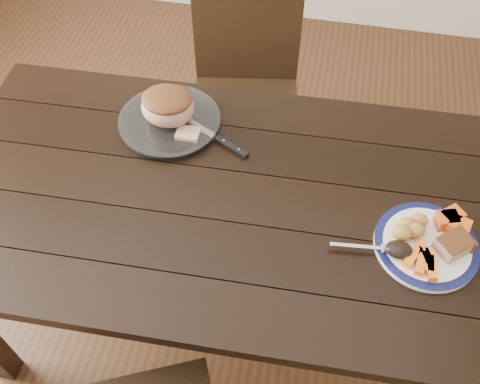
% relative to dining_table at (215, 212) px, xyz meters
% --- Properties ---
extents(ground, '(4.00, 4.00, 0.00)m').
position_rel_dining_table_xyz_m(ground, '(-0.00, 0.00, -0.66)').
color(ground, '#472B16').
rests_on(ground, ground).
extents(dining_table, '(1.63, 0.95, 0.75)m').
position_rel_dining_table_xyz_m(dining_table, '(0.00, 0.00, 0.00)').
color(dining_table, black).
rests_on(dining_table, ground).
extents(chair_far, '(0.49, 0.49, 0.93)m').
position_rel_dining_table_xyz_m(chair_far, '(-0.05, 0.74, -0.13)').
color(chair_far, black).
rests_on(chair_far, ground).
extents(dinner_plate, '(0.27, 0.27, 0.02)m').
position_rel_dining_table_xyz_m(dinner_plate, '(0.59, -0.07, 0.10)').
color(dinner_plate, white).
rests_on(dinner_plate, dining_table).
extents(plate_rim, '(0.27, 0.27, 0.02)m').
position_rel_dining_table_xyz_m(plate_rim, '(0.59, -0.07, 0.11)').
color(plate_rim, '#0D1243').
rests_on(plate_rim, dinner_plate).
extents(serving_platter, '(0.31, 0.31, 0.02)m').
position_rel_dining_table_xyz_m(serving_platter, '(-0.20, 0.24, 0.10)').
color(serving_platter, white).
rests_on(serving_platter, dining_table).
extents(pork_slice, '(0.10, 0.10, 0.04)m').
position_rel_dining_table_xyz_m(pork_slice, '(0.65, -0.07, 0.13)').
color(pork_slice, '#A87B67').
rests_on(pork_slice, dinner_plate).
extents(roasted_potatoes, '(0.09, 0.09, 0.04)m').
position_rel_dining_table_xyz_m(roasted_potatoes, '(0.54, -0.04, 0.13)').
color(roasted_potatoes, gold).
rests_on(roasted_potatoes, dinner_plate).
extents(carrot_batons, '(0.09, 0.11, 0.02)m').
position_rel_dining_table_xyz_m(carrot_batons, '(0.58, -0.13, 0.12)').
color(carrot_batons, orange).
rests_on(carrot_batons, dinner_plate).
extents(pumpkin_wedges, '(0.10, 0.09, 0.04)m').
position_rel_dining_table_xyz_m(pumpkin_wedges, '(0.65, 0.00, 0.13)').
color(pumpkin_wedges, orange).
rests_on(pumpkin_wedges, dinner_plate).
extents(dark_mushroom, '(0.07, 0.05, 0.03)m').
position_rel_dining_table_xyz_m(dark_mushroom, '(0.51, -0.11, 0.13)').
color(dark_mushroom, black).
rests_on(dark_mushroom, dinner_plate).
extents(fork, '(0.18, 0.04, 0.00)m').
position_rel_dining_table_xyz_m(fork, '(0.44, -0.11, 0.11)').
color(fork, silver).
rests_on(fork, dinner_plate).
extents(roast_joint, '(0.17, 0.14, 0.11)m').
position_rel_dining_table_xyz_m(roast_joint, '(-0.20, 0.24, 0.16)').
color(roast_joint, tan).
rests_on(roast_joint, serving_platter).
extents(cut_slice, '(0.07, 0.06, 0.02)m').
position_rel_dining_table_xyz_m(cut_slice, '(-0.12, 0.19, 0.12)').
color(cut_slice, tan).
rests_on(cut_slice, serving_platter).
extents(carving_knife, '(0.30, 0.16, 0.01)m').
position_rel_dining_table_xyz_m(carving_knife, '(-0.02, 0.20, 0.10)').
color(carving_knife, silver).
rests_on(carving_knife, dining_table).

